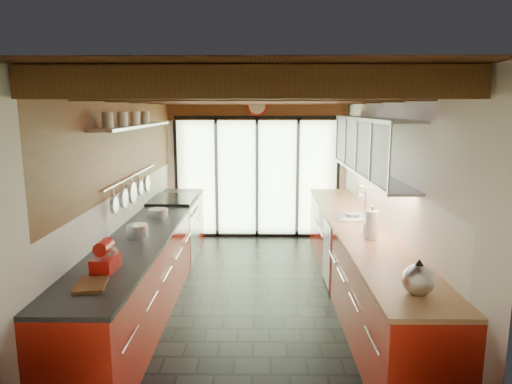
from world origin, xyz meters
TOP-DOWN VIEW (x-y plane):
  - ground at (0.00, 0.00)m, footprint 5.50×5.50m
  - room_shell at (0.00, 0.00)m, footprint 5.50×5.50m
  - ceiling_beams at (-0.00, 0.38)m, footprint 3.14×5.06m
  - glass_door at (0.00, 2.69)m, footprint 2.95×0.10m
  - left_counter at (-1.28, 0.00)m, footprint 0.68×5.00m
  - range_stove at (-1.28, 1.45)m, footprint 0.66×0.90m
  - right_counter at (1.27, 0.00)m, footprint 0.68×5.00m
  - sink_assembly at (1.29, 0.40)m, footprint 0.45×0.52m
  - upper_cabinets_right at (1.43, 0.30)m, footprint 0.34×3.00m
  - left_wall_fixtures at (-1.47, 0.18)m, footprint 0.28×2.60m
  - stand_mixer at (-1.27, -1.59)m, footprint 0.19×0.32m
  - pot_large at (-1.27, -0.57)m, footprint 0.27×0.27m
  - pot_small at (-1.27, 0.43)m, footprint 0.25×0.25m
  - cutting_board at (-1.27, -1.96)m, footprint 0.28×0.36m
  - kettle at (1.27, -2.07)m, footprint 0.26×0.31m
  - paper_towel at (1.27, -0.60)m, footprint 0.17×0.17m
  - soap_bottle at (1.27, -0.41)m, footprint 0.11×0.11m
  - bowl at (1.27, 0.44)m, footprint 0.21×0.21m

SIDE VIEW (x-z plane):
  - ground at x=0.00m, z-range 0.00..0.00m
  - right_counter at x=1.27m, z-range 0.00..0.92m
  - left_counter at x=-1.28m, z-range 0.00..0.92m
  - range_stove at x=-1.28m, z-range -0.01..0.96m
  - cutting_board at x=-1.27m, z-range 0.92..0.95m
  - bowl at x=1.27m, z-range 0.92..0.97m
  - sink_assembly at x=1.29m, z-range 0.75..1.17m
  - pot_small at x=-1.27m, z-range 0.92..1.02m
  - pot_large at x=-1.27m, z-range 0.92..1.06m
  - soap_bottle at x=1.27m, z-range 0.92..1.12m
  - stand_mixer at x=-1.27m, z-range 0.89..1.17m
  - kettle at x=1.27m, z-range 0.90..1.19m
  - paper_towel at x=1.27m, z-range 0.89..1.26m
  - room_shell at x=0.00m, z-range -1.10..4.40m
  - glass_door at x=0.00m, z-range 0.21..3.11m
  - left_wall_fixtures at x=-1.47m, z-range 1.37..2.32m
  - upper_cabinets_right at x=1.43m, z-range 0.35..3.35m
  - ceiling_beams at x=0.00m, z-range 0.01..4.91m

